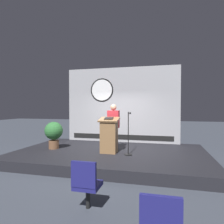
{
  "coord_description": "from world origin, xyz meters",
  "views": [
    {
      "loc": [
        1.72,
        -6.59,
        1.81
      ],
      "look_at": [
        0.02,
        0.12,
        1.63
      ],
      "focal_mm": 32.01,
      "sensor_mm": 36.0,
      "label": 1
    }
  ],
  "objects_px": {
    "speaker_person": "(113,127)",
    "audience_chair_left": "(86,182)",
    "podium": "(109,135)",
    "potted_plant": "(54,132)",
    "microphone_stand": "(129,140)"
  },
  "relations": [
    {
      "from": "podium",
      "to": "audience_chair_left",
      "type": "height_order",
      "value": "podium"
    },
    {
      "from": "microphone_stand",
      "to": "potted_plant",
      "type": "relative_size",
      "value": 1.39
    },
    {
      "from": "potted_plant",
      "to": "audience_chair_left",
      "type": "height_order",
      "value": "potted_plant"
    },
    {
      "from": "podium",
      "to": "audience_chair_left",
      "type": "bearing_deg",
      "value": -82.3
    },
    {
      "from": "podium",
      "to": "potted_plant",
      "type": "xyz_separation_m",
      "value": [
        -2.11,
        0.14,
        0.01
      ]
    },
    {
      "from": "podium",
      "to": "microphone_stand",
      "type": "height_order",
      "value": "microphone_stand"
    },
    {
      "from": "podium",
      "to": "microphone_stand",
      "type": "relative_size",
      "value": 0.87
    },
    {
      "from": "speaker_person",
      "to": "audience_chair_left",
      "type": "relative_size",
      "value": 1.8
    },
    {
      "from": "podium",
      "to": "speaker_person",
      "type": "bearing_deg",
      "value": 86.19
    },
    {
      "from": "speaker_person",
      "to": "microphone_stand",
      "type": "xyz_separation_m",
      "value": [
        0.63,
        -0.58,
        -0.35
      ]
    },
    {
      "from": "podium",
      "to": "speaker_person",
      "type": "distance_m",
      "value": 0.54
    },
    {
      "from": "microphone_stand",
      "to": "audience_chair_left",
      "type": "bearing_deg",
      "value": -94.78
    },
    {
      "from": "speaker_person",
      "to": "audience_chair_left",
      "type": "height_order",
      "value": "speaker_person"
    },
    {
      "from": "audience_chair_left",
      "to": "potted_plant",
      "type": "bearing_deg",
      "value": 128.15
    },
    {
      "from": "audience_chair_left",
      "to": "microphone_stand",
      "type": "bearing_deg",
      "value": 85.22
    }
  ]
}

